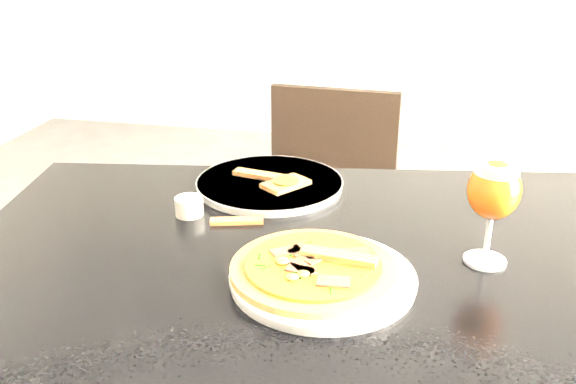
% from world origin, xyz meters
% --- Properties ---
extents(dining_table, '(1.31, 0.97, 0.75)m').
position_xyz_m(dining_table, '(-0.19, 0.10, 0.66)').
color(dining_table, black).
rests_on(dining_table, ground).
extents(chair_far, '(0.41, 0.41, 0.83)m').
position_xyz_m(chair_far, '(-0.26, 0.79, 0.46)').
color(chair_far, black).
rests_on(chair_far, ground).
extents(plate_main, '(0.35, 0.35, 0.02)m').
position_xyz_m(plate_main, '(-0.15, 0.01, 0.76)').
color(plate_main, silver).
rests_on(plate_main, dining_table).
extents(pizza, '(0.26, 0.26, 0.03)m').
position_xyz_m(pizza, '(-0.16, 0.01, 0.77)').
color(pizza, brown).
rests_on(pizza, plate_main).
extents(plate_second, '(0.40, 0.40, 0.02)m').
position_xyz_m(plate_second, '(-0.32, 0.36, 0.76)').
color(plate_second, silver).
rests_on(plate_second, dining_table).
extents(crust_scraps, '(0.17, 0.12, 0.01)m').
position_xyz_m(crust_scraps, '(-0.30, 0.35, 0.77)').
color(crust_scraps, brown).
rests_on(crust_scraps, plate_second).
extents(loose_crust, '(0.10, 0.05, 0.01)m').
position_xyz_m(loose_crust, '(-0.34, 0.19, 0.75)').
color(loose_crust, brown).
rests_on(loose_crust, dining_table).
extents(sauce_cup, '(0.05, 0.05, 0.04)m').
position_xyz_m(sauce_cup, '(-0.43, 0.20, 0.77)').
color(sauce_cup, beige).
rests_on(sauce_cup, dining_table).
extents(beer_glass, '(0.08, 0.08, 0.18)m').
position_xyz_m(beer_glass, '(0.10, 0.13, 0.88)').
color(beer_glass, silver).
rests_on(beer_glass, dining_table).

